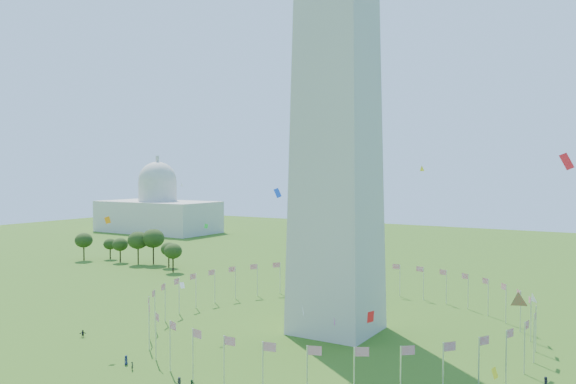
% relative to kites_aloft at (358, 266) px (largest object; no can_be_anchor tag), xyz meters
% --- Properties ---
extents(flag_ring, '(80.24, 80.24, 9.00)m').
position_rel_kites_aloft_xyz_m(flag_ring, '(-15.91, 24.29, -14.72)').
color(flag_ring, silver).
rests_on(flag_ring, ground).
extents(capitol_building, '(70.00, 35.00, 46.00)m').
position_rel_kites_aloft_xyz_m(capitol_building, '(-195.91, 154.29, 3.78)').
color(capitol_building, beige).
rests_on(capitol_building, ground).
extents(kites_aloft, '(110.32, 67.58, 38.66)m').
position_rel_kites_aloft_xyz_m(kites_aloft, '(0.00, 0.00, 0.00)').
color(kites_aloft, white).
rests_on(kites_aloft, ground).
extents(tree_line_west, '(54.95, 16.14, 13.15)m').
position_rel_kites_aloft_xyz_m(tree_line_west, '(-120.25, 65.52, -13.66)').
color(tree_line_west, '#304B19').
rests_on(tree_line_west, ground).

